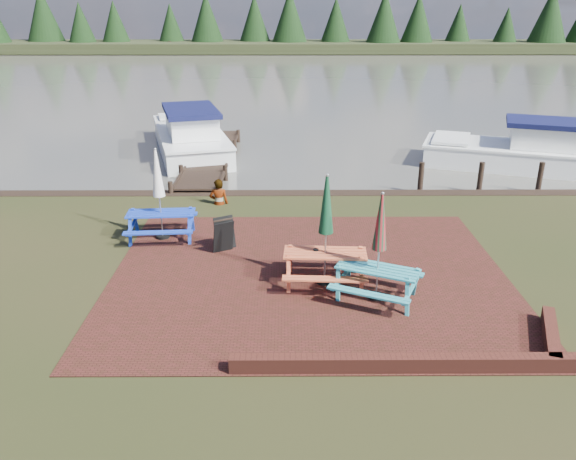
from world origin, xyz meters
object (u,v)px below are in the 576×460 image
(picnic_table_blue, at_px, (160,208))
(picnic_table_teal, at_px, (378,263))
(jetty, at_px, (211,157))
(chalkboard, at_px, (224,235))
(picnic_table_red, at_px, (325,247))
(boat_near, at_px, (532,153))
(boat_jetty, at_px, (190,137))
(person, at_px, (218,180))

(picnic_table_blue, bearing_deg, picnic_table_teal, -36.02)
(picnic_table_teal, bearing_deg, jetty, 137.81)
(chalkboard, bearing_deg, jetty, 71.00)
(picnic_table_red, xyz_separation_m, boat_near, (8.66, 9.93, -0.45))
(chalkboard, distance_m, boat_near, 13.74)
(boat_jetty, relative_size, boat_near, 0.99)
(jetty, xyz_separation_m, person, (0.90, -5.34, 0.68))
(picnic_table_blue, relative_size, jetty, 0.27)
(boat_near, bearing_deg, person, 131.14)
(boat_jetty, distance_m, person, 7.53)
(picnic_table_teal, height_order, picnic_table_blue, picnic_table_blue)
(chalkboard, bearing_deg, person, 70.39)
(picnic_table_blue, height_order, person, picnic_table_blue)
(jetty, distance_m, boat_jetty, 2.23)
(chalkboard, bearing_deg, boat_near, 8.28)
(jetty, bearing_deg, chalkboard, -80.89)
(picnic_table_red, distance_m, jetty, 11.34)
(chalkboard, bearing_deg, picnic_table_teal, -63.89)
(picnic_table_teal, height_order, boat_near, picnic_table_teal)
(picnic_table_blue, bearing_deg, person, 62.72)
(picnic_table_teal, relative_size, picnic_table_red, 0.93)
(picnic_table_red, relative_size, boat_jetty, 0.31)
(person, bearing_deg, boat_jetty, -77.13)
(boat_near, bearing_deg, picnic_table_red, 158.29)
(picnic_table_teal, xyz_separation_m, picnic_table_blue, (-5.17, 3.29, 0.03))
(picnic_table_blue, xyz_separation_m, jetty, (0.30, 8.06, -0.73))
(jetty, height_order, person, person)
(boat_near, distance_m, person, 12.48)
(chalkboard, relative_size, person, 0.53)
(picnic_table_teal, relative_size, boat_near, 0.29)
(boat_jetty, height_order, person, boat_jetty)
(picnic_table_teal, bearing_deg, boat_near, 78.99)
(picnic_table_teal, bearing_deg, chalkboard, 168.82)
(picnic_table_blue, relative_size, boat_jetty, 0.30)
(picnic_table_teal, bearing_deg, person, 148.07)
(picnic_table_red, relative_size, picnic_table_blue, 1.04)
(picnic_table_red, distance_m, boat_jetty, 13.50)
(jetty, distance_m, person, 5.46)
(picnic_table_red, height_order, picnic_table_blue, picnic_table_red)
(jetty, bearing_deg, person, -80.49)
(picnic_table_teal, relative_size, jetty, 0.26)
(picnic_table_red, bearing_deg, boat_near, 52.22)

